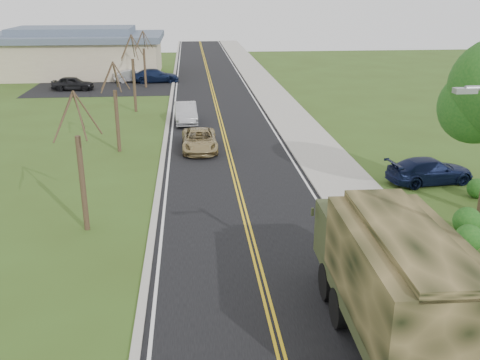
{
  "coord_description": "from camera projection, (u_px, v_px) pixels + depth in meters",
  "views": [
    {
      "loc": [
        -2.36,
        -11.75,
        9.85
      ],
      "look_at": [
        -0.24,
        10.72,
        1.8
      ],
      "focal_mm": 40.0,
      "sensor_mm": 36.0,
      "label": 1
    }
  ],
  "objects": [
    {
      "name": "curb_left",
      "position": [
        171.0,
        97.0,
        51.66
      ],
      "size": [
        0.3,
        120.0,
        0.1
      ],
      "primitive_type": "cube",
      "color": "#9E998E",
      "rests_on": "ground"
    },
    {
      "name": "lot_car_dark",
      "position": [
        73.0,
        83.0,
        55.22
      ],
      "size": [
        4.32,
        1.9,
        1.45
      ],
      "primitive_type": "imported",
      "rotation": [
        0.0,
        0.0,
        1.53
      ],
      "color": "black",
      "rests_on": "ground"
    },
    {
      "name": "lot_car_navy",
      "position": [
        156.0,
        76.0,
        59.98
      ],
      "size": [
        5.32,
        2.54,
        1.5
      ],
      "primitive_type": "imported",
      "rotation": [
        0.0,
        0.0,
        1.66
      ],
      "color": "#0E1936",
      "rests_on": "ground"
    },
    {
      "name": "bare_tree_c",
      "position": [
        134.0,
        79.0,
        44.87
      ],
      "size": [
        2.04,
        2.39,
        6.42
      ],
      "color": "#38281C",
      "rests_on": "ground"
    },
    {
      "name": "suv_champagne",
      "position": [
        199.0,
        140.0,
        34.57
      ],
      "size": [
        2.27,
        4.83,
        1.33
      ],
      "primitive_type": "imported",
      "rotation": [
        0.0,
        0.0,
        0.01
      ],
      "color": "#A08B5A",
      "rests_on": "ground"
    },
    {
      "name": "road",
      "position": [
        214.0,
        97.0,
        52.05
      ],
      "size": [
        8.0,
        120.0,
        0.01
      ],
      "primitive_type": "cube",
      "color": "black",
      "rests_on": "ground"
    },
    {
      "name": "bare_tree_a",
      "position": [
        81.0,
        172.0,
        22.41
      ],
      "size": [
        1.93,
        2.26,
        6.08
      ],
      "color": "#38281C",
      "rests_on": "ground"
    },
    {
      "name": "commercial_building",
      "position": [
        76.0,
        52.0,
        64.7
      ],
      "size": [
        25.5,
        21.5,
        5.65
      ],
      "color": "tan",
      "rests_on": "ground"
    },
    {
      "name": "pickup_navy",
      "position": [
        430.0,
        171.0,
        28.68
      ],
      "size": [
        4.95,
        2.55,
        1.37
      ],
      "primitive_type": "imported",
      "rotation": [
        0.0,
        0.0,
        1.71
      ],
      "color": "#0E1533",
      "rests_on": "ground"
    },
    {
      "name": "military_truck",
      "position": [
        393.0,
        274.0,
        15.08
      ],
      "size": [
        2.94,
        8.05,
        3.98
      ],
      "rotation": [
        0.0,
        0.0,
        -0.02
      ],
      "color": "black",
      "rests_on": "ground"
    },
    {
      "name": "sidewalk_right",
      "position": [
        274.0,
        95.0,
        52.55
      ],
      "size": [
        3.2,
        120.0,
        0.1
      ],
      "primitive_type": "cube",
      "color": "#9E998E",
      "rests_on": "ground"
    },
    {
      "name": "sedan_silver",
      "position": [
        186.0,
        113.0,
        41.71
      ],
      "size": [
        1.89,
        4.8,
        1.55
      ],
      "primitive_type": "imported",
      "rotation": [
        0.0,
        0.0,
        0.05
      ],
      "color": "#A9A9AD",
      "rests_on": "ground"
    },
    {
      "name": "lot_car_silver",
      "position": [
        133.0,
        76.0,
        60.31
      ],
      "size": [
        4.6,
        2.54,
        1.44
      ],
      "primitive_type": "imported",
      "rotation": [
        0.0,
        0.0,
        1.82
      ],
      "color": "silver",
      "rests_on": "ground"
    },
    {
      "name": "bare_tree_b",
      "position": [
        117.0,
        114.0,
        33.72
      ],
      "size": [
        1.83,
        2.14,
        5.73
      ],
      "color": "#38281C",
      "rests_on": "ground"
    },
    {
      "name": "curb_right",
      "position": [
        256.0,
        96.0,
        52.4
      ],
      "size": [
        0.3,
        120.0,
        0.12
      ],
      "primitive_type": "cube",
      "color": "#9E998E",
      "rests_on": "ground"
    },
    {
      "name": "bare_tree_d",
      "position": [
        145.0,
        63.0,
        56.2
      ],
      "size": [
        1.88,
        2.2,
        5.91
      ],
      "color": "#38281C",
      "rests_on": "ground"
    }
  ]
}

